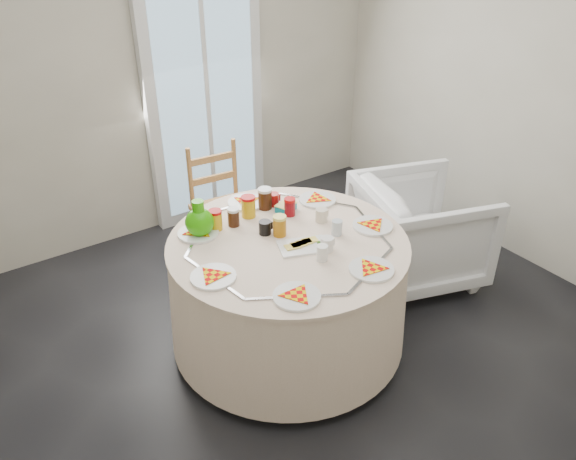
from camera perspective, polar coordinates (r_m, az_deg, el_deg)
floor at (r=3.46m, az=2.17°, el=-12.84°), size 4.00×4.00×0.00m
wall_back at (r=4.40m, az=-13.82°, el=15.67°), size 4.00×0.02×2.60m
wall_right at (r=4.19m, az=25.67°, el=12.84°), size 0.02×4.00×2.60m
glass_door at (r=4.58m, az=-8.46°, el=13.51°), size 1.00×0.08×2.10m
table at (r=3.33m, az=0.00°, el=-6.29°), size 1.39×1.39×0.71m
wooden_chair at (r=4.06m, az=-6.53°, el=2.40°), size 0.43×0.42×0.90m
armchair at (r=4.02m, az=13.21°, el=0.16°), size 0.95×0.98×0.81m
place_settings at (r=3.11m, az=0.00°, el=-0.47°), size 1.36×1.36×0.02m
jar_cluster at (r=3.27m, az=-3.70°, el=2.17°), size 0.56×0.38×0.15m
butter_tub at (r=3.41m, az=-0.21°, el=2.81°), size 0.15×0.13×0.05m
green_pitcher at (r=3.16m, az=-9.06°, el=1.73°), size 0.18×0.18×0.21m
cheese_platter at (r=3.06m, az=1.59°, el=-1.07°), size 0.31×0.26×0.03m
mugs_glasses at (r=3.17m, az=1.55°, el=0.94°), size 0.70×0.70×0.10m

